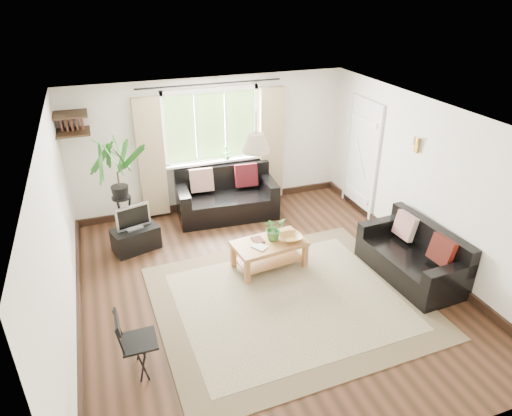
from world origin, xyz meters
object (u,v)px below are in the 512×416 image
object	(u,v)px
palm_stand	(120,193)
folding_chair	(139,342)
tv_stand	(136,239)
coffee_table	(269,254)
sofa_back	(227,195)
sofa_right	(411,254)

from	to	relation	value
palm_stand	folding_chair	bearing A→B (deg)	-92.29
tv_stand	folding_chair	world-z (taller)	folding_chair
coffee_table	palm_stand	size ratio (longest dim) A/B	0.61
sofa_back	coffee_table	world-z (taller)	sofa_back
sofa_right	tv_stand	world-z (taller)	sofa_right
tv_stand	folding_chair	bearing A→B (deg)	-111.22
sofa_back	folding_chair	size ratio (longest dim) A/B	2.20
sofa_back	palm_stand	size ratio (longest dim) A/B	1.00
palm_stand	coffee_table	bearing A→B (deg)	-37.77
sofa_back	tv_stand	distance (m)	1.82
palm_stand	tv_stand	bearing A→B (deg)	-68.64
coffee_table	tv_stand	xyz separation A→B (m)	(-1.81, 1.18, -0.03)
sofa_back	folding_chair	xyz separation A→B (m)	(-1.93, -3.21, -0.01)
sofa_back	tv_stand	size ratio (longest dim) A/B	2.48
coffee_table	folding_chair	world-z (taller)	folding_chair
coffee_table	tv_stand	world-z (taller)	coffee_table
coffee_table	tv_stand	size ratio (longest dim) A/B	1.50
tv_stand	folding_chair	xyz separation A→B (m)	(-0.24, -2.58, 0.21)
tv_stand	palm_stand	bearing A→B (deg)	95.44
sofa_back	folding_chair	distance (m)	3.75
coffee_table	folding_chair	distance (m)	2.49
sofa_right	tv_stand	bearing A→B (deg)	-123.40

